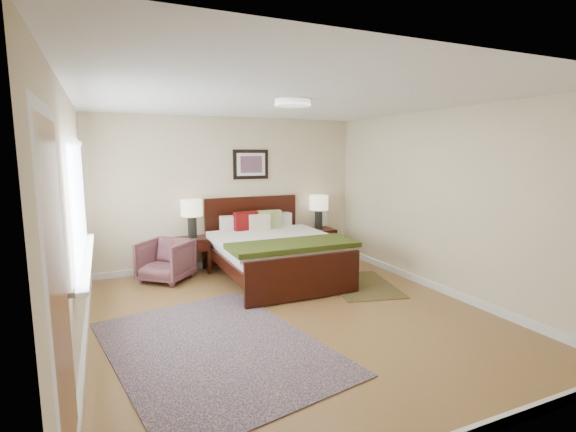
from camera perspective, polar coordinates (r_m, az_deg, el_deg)
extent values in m
plane|color=brown|center=(5.10, 0.59, -13.38)|extent=(5.00, 5.00, 0.00)
cube|color=beige|center=(7.11, -7.80, 3.20)|extent=(4.50, 0.04, 2.50)
cube|color=beige|center=(2.75, 22.95, -5.99)|extent=(4.50, 0.04, 2.50)
cube|color=beige|center=(4.36, -27.36, -1.07)|extent=(0.04, 5.00, 2.50)
cube|color=beige|center=(6.06, 20.35, 1.81)|extent=(0.04, 5.00, 2.50)
cube|color=white|center=(4.77, 0.64, 15.70)|extent=(4.50, 5.00, 0.02)
cube|color=silver|center=(5.04, -26.82, 1.86)|extent=(0.02, 2.72, 1.32)
cube|color=silver|center=(5.04, -26.65, 1.87)|extent=(0.01, 2.60, 1.20)
cube|color=silver|center=(5.14, -25.78, -5.10)|extent=(0.10, 2.72, 0.04)
cube|color=silver|center=(2.70, -28.86, -10.22)|extent=(0.01, 1.00, 2.18)
cube|color=brown|center=(2.71, -28.58, -11.02)|extent=(0.01, 0.90, 2.10)
cylinder|color=#999999|center=(3.08, -27.51, -9.59)|extent=(0.04, 0.04, 0.04)
cylinder|color=white|center=(4.76, 0.64, 15.23)|extent=(0.40, 0.40, 0.07)
cylinder|color=beige|center=(4.77, 0.64, 15.64)|extent=(0.44, 0.44, 0.01)
cube|color=black|center=(7.27, -4.96, -1.85)|extent=(1.64, 0.06, 1.15)
cube|color=black|center=(5.47, 2.27, -8.44)|extent=(1.64, 0.06, 0.57)
cube|color=black|center=(6.14, -8.68, -6.44)|extent=(0.06, 2.05, 0.18)
cube|color=black|center=(6.70, 4.35, -5.08)|extent=(0.06, 2.05, 0.18)
cube|color=silver|center=(6.35, -1.88, -4.60)|extent=(1.54, 2.03, 0.23)
cube|color=silver|center=(6.22, -1.53, -3.41)|extent=(1.72, 1.80, 0.10)
cube|color=#3D4213|center=(5.69, 0.69, -4.01)|extent=(1.76, 0.70, 0.07)
cube|color=silver|center=(6.91, -7.14, -1.06)|extent=(0.51, 0.18, 0.27)
cube|color=silver|center=(7.15, -1.63, -0.67)|extent=(0.51, 0.18, 0.27)
cube|color=#5A0A0A|center=(6.83, -5.79, -0.80)|extent=(0.40, 0.17, 0.33)
cube|color=#858E52|center=(6.96, -2.58, -0.58)|extent=(0.40, 0.16, 0.33)
cube|color=beige|center=(6.82, -3.94, -0.96)|extent=(0.35, 0.13, 0.29)
cube|color=black|center=(7.17, -5.12, 7.05)|extent=(0.62, 0.03, 0.50)
cube|color=silver|center=(7.15, -5.06, 7.04)|extent=(0.50, 0.01, 0.38)
cube|color=#A52D23|center=(7.14, -5.04, 7.04)|extent=(0.38, 0.01, 0.28)
cube|color=black|center=(6.83, -12.90, -3.14)|extent=(0.48, 0.43, 0.05)
cube|color=black|center=(6.68, -14.28, -5.95)|extent=(0.05, 0.05, 0.53)
cube|color=black|center=(6.76, -10.75, -5.66)|extent=(0.05, 0.05, 0.53)
cube|color=black|center=(7.04, -14.80, -5.23)|extent=(0.05, 0.05, 0.53)
cube|color=black|center=(7.11, -11.45, -4.97)|extent=(0.05, 0.05, 0.53)
cube|color=black|center=(6.66, -12.53, -4.31)|extent=(0.42, 0.03, 0.14)
cube|color=black|center=(7.59, 4.19, -1.97)|extent=(0.55, 0.41, 0.05)
cube|color=black|center=(7.38, 3.13, -4.41)|extent=(0.05, 0.05, 0.50)
cube|color=black|center=(7.61, 6.43, -4.05)|extent=(0.05, 0.05, 0.50)
cube|color=black|center=(7.69, 1.93, -3.87)|extent=(0.05, 0.05, 0.50)
cube|color=black|center=(7.91, 5.14, -3.55)|extent=(0.05, 0.05, 0.50)
cube|color=black|center=(7.44, 4.88, -2.98)|extent=(0.49, 0.03, 0.14)
cube|color=black|center=(7.67, 4.16, -4.77)|extent=(0.49, 0.35, 0.03)
cube|color=black|center=(7.66, 4.16, -4.55)|extent=(0.20, 0.26, 0.03)
cube|color=black|center=(7.65, 4.17, -4.29)|extent=(0.20, 0.26, 0.03)
cube|color=black|center=(7.65, 4.17, -4.04)|extent=(0.20, 0.26, 0.03)
cube|color=black|center=(7.64, 4.17, -3.78)|extent=(0.20, 0.26, 0.03)
cylinder|color=black|center=(6.79, -12.95, -1.57)|extent=(0.14, 0.14, 0.32)
cylinder|color=black|center=(6.77, -13.00, -0.07)|extent=(0.02, 0.02, 0.06)
cylinder|color=beige|center=(6.75, -13.04, 1.11)|extent=(0.34, 0.34, 0.26)
cylinder|color=black|center=(7.56, 4.21, -0.56)|extent=(0.14, 0.14, 0.32)
cylinder|color=black|center=(7.53, 4.22, 0.80)|extent=(0.02, 0.02, 0.06)
cylinder|color=beige|center=(7.51, 4.24, 1.85)|extent=(0.34, 0.34, 0.26)
imported|color=brown|center=(6.55, -16.36, -5.88)|extent=(0.95, 0.95, 0.62)
cube|color=#0C1C3F|center=(4.40, -9.99, -17.19)|extent=(2.30, 2.91, 0.01)
cube|color=black|center=(6.25, 10.10, -9.28)|extent=(1.15, 1.47, 0.01)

